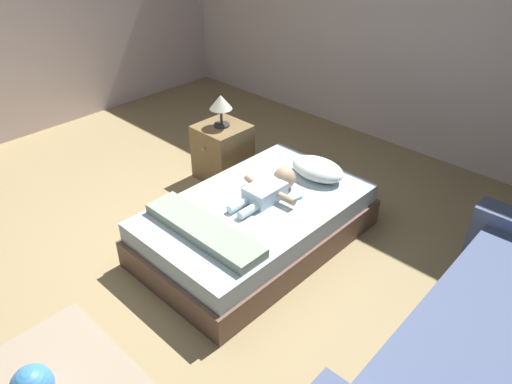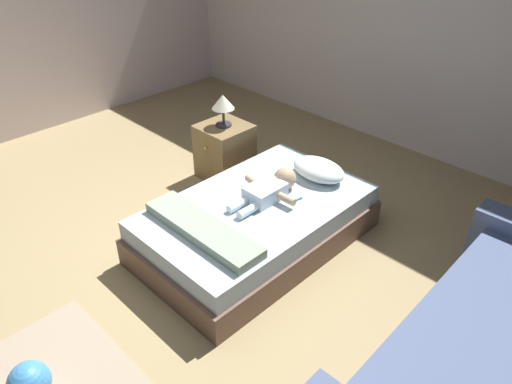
# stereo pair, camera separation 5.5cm
# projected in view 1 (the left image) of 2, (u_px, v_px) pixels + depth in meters

# --- Properties ---
(ground_plane) EXTENTS (8.00, 8.00, 0.00)m
(ground_plane) POSITION_uv_depth(u_px,v_px,m) (170.00, 266.00, 3.62)
(ground_plane) COLOR #A0895E
(wall_behind_bed) EXTENTS (8.00, 0.12, 2.70)m
(wall_behind_bed) POSITION_uv_depth(u_px,v_px,m) (403.00, 12.00, 4.71)
(wall_behind_bed) COLOR silver
(wall_behind_bed) RESTS_ON ground_plane
(bed) EXTENTS (1.10, 1.80, 0.38)m
(bed) POSITION_uv_depth(u_px,v_px,m) (256.00, 224.00, 3.75)
(bed) COLOR brown
(bed) RESTS_ON ground_plane
(pillow) EXTENTS (0.47, 0.31, 0.15)m
(pillow) POSITION_uv_depth(u_px,v_px,m) (318.00, 169.00, 3.93)
(pillow) COLOR white
(pillow) RESTS_ON bed
(baby) EXTENTS (0.51, 0.64, 0.18)m
(baby) POSITION_uv_depth(u_px,v_px,m) (270.00, 188.00, 3.70)
(baby) COLOR white
(baby) RESTS_ON bed
(toothbrush) EXTENTS (0.04, 0.13, 0.02)m
(toothbrush) POSITION_uv_depth(u_px,v_px,m) (296.00, 199.00, 3.67)
(toothbrush) COLOR #3E8CDA
(toothbrush) RESTS_ON bed
(nightstand) EXTENTS (0.43, 0.46, 0.53)m
(nightstand) POSITION_uv_depth(u_px,v_px,m) (223.00, 152.00, 4.58)
(nightstand) COLOR olive
(nightstand) RESTS_ON ground_plane
(lamp) EXTENTS (0.21, 0.21, 0.30)m
(lamp) POSITION_uv_depth(u_px,v_px,m) (221.00, 104.00, 4.32)
(lamp) COLOR #333338
(lamp) RESTS_ON nightstand
(blanket) EXTENTS (0.99, 0.25, 0.07)m
(blanket) POSITION_uv_depth(u_px,v_px,m) (204.00, 230.00, 3.31)
(blanket) COLOR #93A28D
(blanket) RESTS_ON bed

